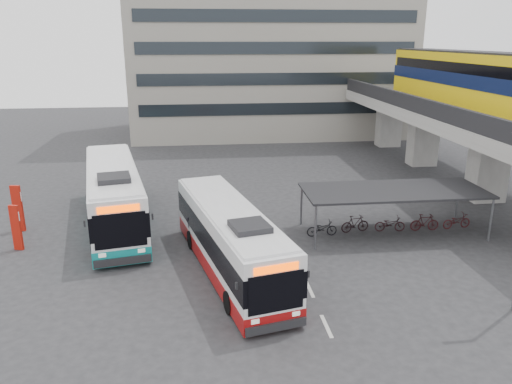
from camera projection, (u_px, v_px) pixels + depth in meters
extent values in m
plane|color=#28282B|center=(246.00, 262.00, 24.46)|extent=(120.00, 120.00, 0.00)
cube|color=gray|center=(488.00, 167.00, 33.24)|extent=(2.20, 1.60, 4.60)
cube|color=gray|center=(423.00, 138.00, 42.73)|extent=(2.20, 1.60, 4.60)
cube|color=gray|center=(389.00, 123.00, 50.32)|extent=(2.20, 1.60, 4.60)
cube|color=gray|center=(463.00, 117.00, 36.22)|extent=(8.00, 32.00, 0.90)
cube|color=black|center=(415.00, 104.00, 35.51)|extent=(0.35, 32.00, 1.10)
cube|color=yellow|center=(468.00, 81.00, 35.38)|extent=(2.90, 20.00, 3.90)
cube|color=#0A1438|center=(468.00, 78.00, 35.32)|extent=(2.98, 20.02, 0.90)
cube|color=black|center=(469.00, 67.00, 35.09)|extent=(2.96, 19.20, 0.70)
cube|color=black|center=(471.00, 53.00, 34.81)|extent=(2.70, 19.60, 0.25)
cylinder|color=#595B60|center=(301.00, 205.00, 29.07)|extent=(0.12, 0.12, 2.40)
cylinder|color=#595B60|center=(457.00, 200.00, 30.12)|extent=(0.12, 0.12, 2.40)
cylinder|color=#595B60|center=(315.00, 228.00, 25.65)|extent=(0.12, 0.12, 2.40)
cylinder|color=#595B60|center=(491.00, 220.00, 26.70)|extent=(0.12, 0.12, 2.40)
cube|color=black|center=(394.00, 191.00, 27.51)|extent=(10.00, 4.00, 0.12)
imported|color=black|center=(322.00, 228.00, 27.67)|extent=(1.71, 0.60, 0.90)
imported|color=black|center=(357.00, 226.00, 27.87)|extent=(1.66, 0.47, 1.00)
imported|color=black|center=(391.00, 225.00, 28.11)|extent=(1.71, 0.60, 0.90)
imported|color=black|center=(425.00, 223.00, 28.31)|extent=(1.66, 0.47, 1.00)
imported|color=#350C0F|center=(458.00, 222.00, 28.54)|extent=(1.71, 0.60, 0.90)
cube|color=gray|center=(268.00, 20.00, 55.60)|extent=(30.00, 15.00, 25.00)
cube|color=beige|center=(326.00, 326.00, 19.04)|extent=(0.15, 1.60, 0.01)
cube|color=beige|center=(309.00, 289.00, 21.88)|extent=(0.15, 1.60, 0.01)
cube|color=beige|center=(296.00, 260.00, 24.73)|extent=(0.15, 1.60, 0.01)
cube|color=white|center=(230.00, 236.00, 23.10)|extent=(4.98, 11.72, 2.63)
cube|color=maroon|center=(230.00, 260.00, 23.46)|extent=(5.02, 11.77, 0.72)
cube|color=black|center=(230.00, 234.00, 23.07)|extent=(5.04, 11.75, 1.10)
cube|color=#EA3F00|center=(276.00, 268.00, 17.66)|extent=(1.68, 0.47, 0.29)
cube|color=black|center=(250.00, 227.00, 20.07)|extent=(1.77, 1.82, 0.27)
cylinder|color=black|center=(230.00, 302.00, 19.81)|extent=(0.50, 1.00, 0.96)
cylinder|color=black|center=(233.00, 234.00, 26.73)|extent=(0.50, 1.00, 0.96)
cube|color=white|center=(114.00, 192.00, 28.99)|extent=(5.20, 13.09, 2.93)
cube|color=#0E7E7D|center=(115.00, 214.00, 29.39)|extent=(5.24, 13.13, 0.80)
cube|color=black|center=(113.00, 190.00, 28.95)|extent=(5.26, 13.12, 1.23)
cube|color=#EA3F00|center=(118.00, 209.00, 22.85)|extent=(1.88, 0.45, 0.32)
cube|color=black|center=(114.00, 178.00, 25.58)|extent=(1.94, 2.00, 0.30)
cylinder|color=black|center=(94.00, 244.00, 25.31)|extent=(0.52, 1.11, 1.07)
cylinder|color=black|center=(133.00, 196.00, 33.04)|extent=(0.52, 1.11, 1.07)
imported|color=black|center=(191.00, 232.00, 26.10)|extent=(0.46, 0.64, 1.66)
cube|color=#AB160A|center=(16.00, 228.00, 25.60)|extent=(0.51, 0.28, 2.43)
cube|color=white|center=(14.00, 216.00, 25.41)|extent=(0.52, 0.19, 0.49)
cube|color=#AB160A|center=(18.00, 208.00, 28.08)|extent=(0.56, 0.26, 2.70)
cube|color=white|center=(16.00, 197.00, 27.88)|extent=(0.58, 0.15, 0.54)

